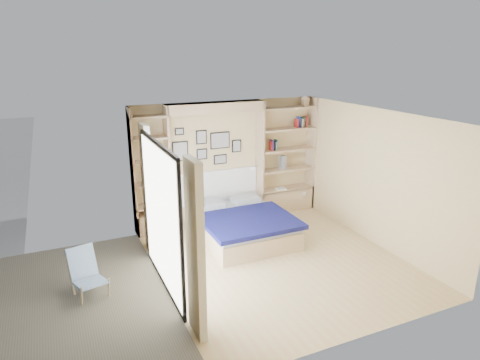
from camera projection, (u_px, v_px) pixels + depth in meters
name	position (u px, v px, depth m)	size (l,w,h in m)	color
ground	(277.00, 260.00, 7.38)	(4.50, 4.50, 0.00)	tan
room_shell	(223.00, 180.00, 8.24)	(4.50, 4.50, 4.50)	tan
bed	(241.00, 224.00, 8.21)	(1.68, 2.16, 1.07)	tan
photo_gallery	(206.00, 146.00, 8.67)	(1.48, 0.02, 0.82)	black
reading_lamps	(218.00, 172.00, 8.68)	(1.92, 0.12, 0.15)	silver
shelf_decor	(282.00, 136.00, 9.16)	(3.58, 0.23, 2.03)	#A51E1E
deck	(51.00, 310.00, 5.97)	(3.20, 4.00, 0.05)	brown
deck_chair	(87.00, 273.00, 6.30)	(0.56, 0.77, 0.70)	tan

